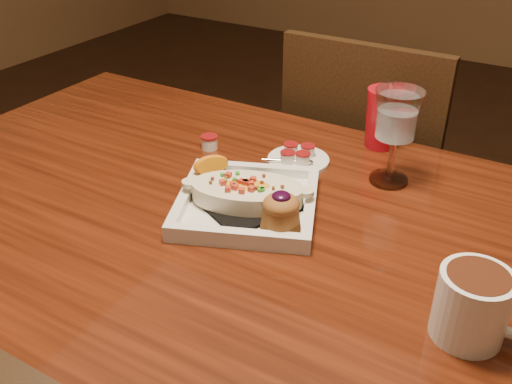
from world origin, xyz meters
The scene contains 8 objects.
table centered at (0.00, 0.00, 0.65)m, with size 1.50×0.90×0.75m.
chair_far centered at (0.00, 0.63, 0.51)m, with size 0.42×0.42×0.93m.
plate centered at (-0.01, 0.03, 0.78)m, with size 0.31×0.31×0.08m.
coffee_mug centered at (0.39, -0.07, 0.80)m, with size 0.13×0.09×0.10m.
goblet centered at (0.16, 0.26, 0.88)m, with size 0.09×0.09×0.18m.
saucer centered at (-0.03, 0.24, 0.76)m, with size 0.13×0.13×0.09m.
creamer_loose centered at (-0.22, 0.20, 0.76)m, with size 0.04×0.04×0.03m.
red_tumbler centered at (0.09, 0.40, 0.81)m, with size 0.08×0.08×0.13m, color red.
Camera 1 is at (0.42, -0.68, 1.30)m, focal length 40.00 mm.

